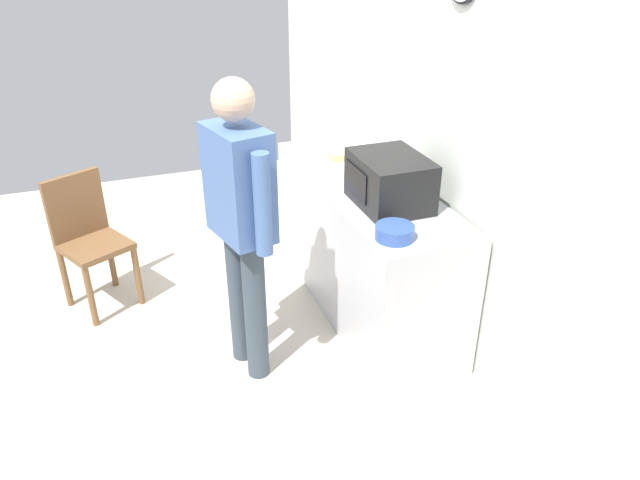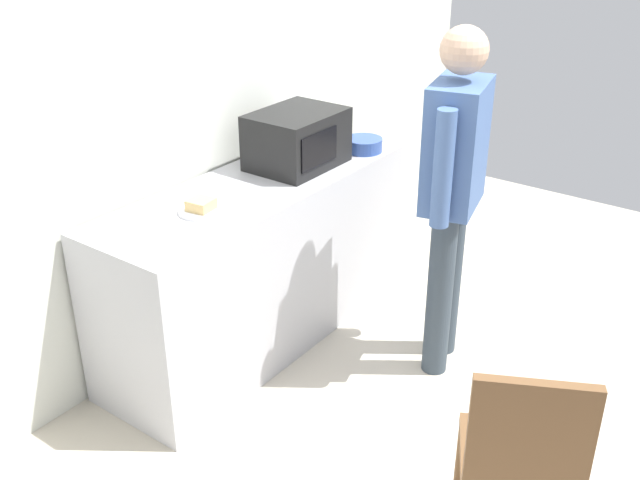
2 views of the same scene
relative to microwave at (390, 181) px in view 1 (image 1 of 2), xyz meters
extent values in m
plane|color=beige|center=(-0.32, -1.21, -1.07)|extent=(6.00, 6.00, 0.00)
cube|color=silver|center=(-0.32, 0.39, 0.23)|extent=(5.40, 0.10, 2.60)
cube|color=#B7B7BC|center=(-0.35, 0.01, -0.61)|extent=(1.91, 0.62, 0.92)
cube|color=black|center=(0.00, 0.00, 0.00)|extent=(0.50, 0.38, 0.30)
cube|color=black|center=(-0.06, -0.19, 0.00)|extent=(0.30, 0.01, 0.18)
cylinder|color=white|center=(-0.76, -0.02, -0.14)|extent=(0.22, 0.22, 0.01)
cube|color=#DCB872|center=(-0.76, -0.02, -0.11)|extent=(0.12, 0.12, 0.05)
cylinder|color=#33519E|center=(0.41, -0.16, -0.11)|extent=(0.21, 0.21, 0.08)
cube|color=silver|center=(0.48, 0.19, -0.15)|extent=(0.14, 0.13, 0.01)
cube|color=silver|center=(-0.82, 0.17, -0.15)|extent=(0.15, 0.11, 0.01)
cylinder|color=#34404B|center=(0.15, -0.89, -0.62)|extent=(0.13, 0.13, 0.90)
cylinder|color=#34404B|center=(-0.05, -0.93, -0.62)|extent=(0.13, 0.13, 0.90)
cube|color=#47669E|center=(0.05, -0.91, 0.14)|extent=(0.45, 0.33, 0.61)
cylinder|color=#47669E|center=(0.29, -0.85, 0.10)|extent=(0.09, 0.09, 0.55)
cylinder|color=#47669E|center=(-0.19, -0.97, 0.10)|extent=(0.09, 0.09, 0.55)
sphere|color=#D1A889|center=(0.05, -0.91, 0.58)|extent=(0.22, 0.22, 0.22)
cylinder|color=brown|center=(-0.70, -1.80, -0.84)|extent=(0.04, 0.04, 0.45)
cylinder|color=brown|center=(-0.87, -1.48, -0.84)|extent=(0.04, 0.04, 0.45)
cylinder|color=brown|center=(-1.02, -1.96, -0.84)|extent=(0.04, 0.04, 0.45)
cylinder|color=brown|center=(-1.18, -1.64, -0.84)|extent=(0.04, 0.04, 0.45)
cube|color=brown|center=(-0.94, -1.72, -0.60)|extent=(0.54, 0.54, 0.04)
cube|color=brown|center=(-1.10, -1.80, -0.35)|extent=(0.22, 0.37, 0.45)
camera|label=1|loc=(2.93, -1.51, 1.35)|focal=33.63mm
camera|label=2|loc=(-3.00, -2.35, 1.28)|focal=41.68mm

